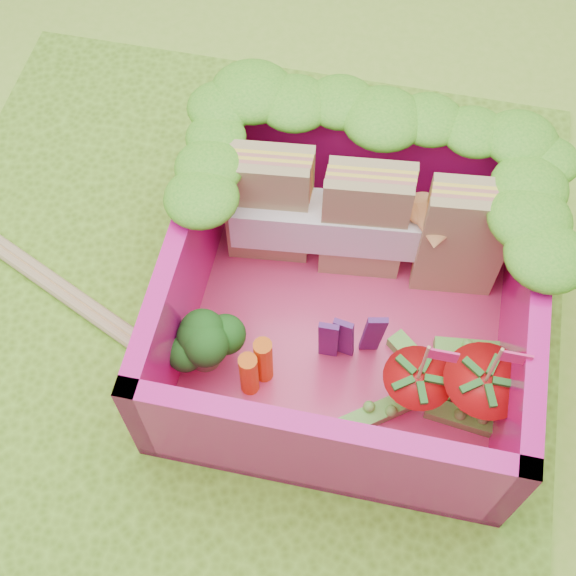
% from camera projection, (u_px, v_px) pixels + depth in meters
% --- Properties ---
extents(ground, '(14.00, 14.00, 0.00)m').
position_uv_depth(ground, '(234.00, 303.00, 3.26)').
color(ground, '#93CD39').
rests_on(ground, ground).
extents(placemat, '(2.60, 2.60, 0.03)m').
position_uv_depth(placemat, '(233.00, 302.00, 3.24)').
color(placemat, '#619521').
rests_on(placemat, ground).
extents(bento_floor, '(1.30, 1.30, 0.05)m').
position_uv_depth(bento_floor, '(347.00, 327.00, 3.14)').
color(bento_floor, '#DE386D').
rests_on(bento_floor, placemat).
extents(bento_box, '(1.30, 1.30, 0.55)m').
position_uv_depth(bento_box, '(351.00, 296.00, 2.92)').
color(bento_box, '#E01287').
rests_on(bento_box, placemat).
extents(lettuce_ruffle, '(1.43, 0.77, 0.11)m').
position_uv_depth(lettuce_ruffle, '(379.00, 141.00, 2.86)').
color(lettuce_ruffle, '#30991B').
rests_on(lettuce_ruffle, bento_box).
extents(sandwich_stack, '(1.07, 0.28, 0.56)m').
position_uv_depth(sandwich_stack, '(367.00, 222.00, 3.03)').
color(sandwich_stack, tan).
rests_on(sandwich_stack, bento_floor).
extents(broccoli, '(0.34, 0.34, 0.26)m').
position_uv_depth(broccoli, '(201.00, 337.00, 2.89)').
color(broccoli, '#6A9E4C').
rests_on(broccoli, bento_floor).
extents(carrot_sticks, '(0.11, 0.13, 0.25)m').
position_uv_depth(carrot_sticks, '(256.00, 367.00, 2.89)').
color(carrot_sticks, '#E14D13').
rests_on(carrot_sticks, bento_floor).
extents(purple_wedges, '(0.22, 0.08, 0.38)m').
position_uv_depth(purple_wedges, '(348.00, 337.00, 2.88)').
color(purple_wedges, '#4A1C63').
rests_on(purple_wedges, bento_floor).
extents(strawberry_left, '(0.24, 0.24, 0.48)m').
position_uv_depth(strawberry_left, '(414.00, 391.00, 2.84)').
color(strawberry_left, red).
rests_on(strawberry_left, bento_floor).
extents(strawberry_right, '(0.29, 0.29, 0.53)m').
position_uv_depth(strawberry_right, '(477.00, 396.00, 2.81)').
color(strawberry_right, red).
rests_on(strawberry_right, bento_floor).
extents(snap_peas, '(0.64, 0.50, 0.05)m').
position_uv_depth(snap_peas, '(437.00, 387.00, 2.96)').
color(snap_peas, '#5DC03C').
rests_on(snap_peas, bento_floor).
extents(chopsticks, '(2.23, 1.02, 0.05)m').
position_uv_depth(chopsticks, '(10.00, 254.00, 3.31)').
color(chopsticks, '#DEB779').
rests_on(chopsticks, placemat).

